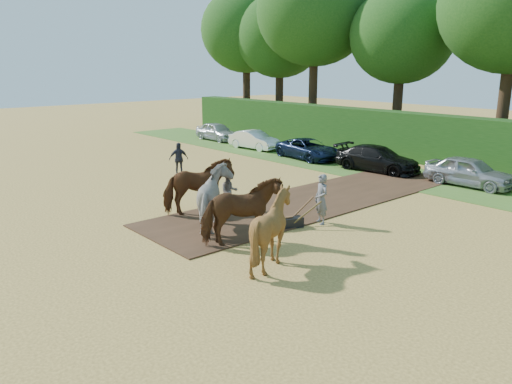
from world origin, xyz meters
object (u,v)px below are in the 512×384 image
at_px(spectator_near, 229,191).
at_px(plough_team, 232,205).
at_px(parked_cars, 434,168).
at_px(spectator_far, 179,159).

distance_m(spectator_near, plough_team, 3.49).
height_order(plough_team, parked_cars, plough_team).
relative_size(spectator_near, plough_team, 0.19).
xyz_separation_m(spectator_near, parked_cars, (2.89, 11.25, -0.06)).
bearing_deg(parked_cars, plough_team, -90.37).
relative_size(spectator_near, spectator_far, 0.84).
distance_m(plough_team, parked_cars, 13.30).
bearing_deg(spectator_near, spectator_far, 101.45).
relative_size(spectator_far, parked_cars, 0.04).
relative_size(plough_team, parked_cars, 0.20).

